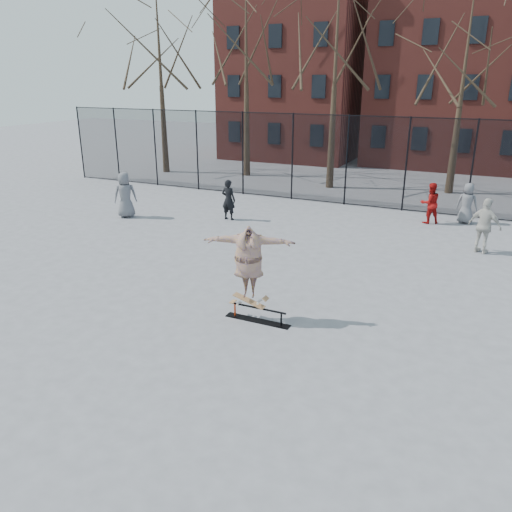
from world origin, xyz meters
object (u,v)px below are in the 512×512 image
at_px(bystander_grey, 125,195).
at_px(bystander_red, 430,203).
at_px(skater, 249,267).
at_px(skate_rail, 258,316).
at_px(bystander_white, 485,226).
at_px(bystander_black, 228,200).
at_px(bystander_extra, 467,203).
at_px(skateboard, 249,303).

relative_size(bystander_grey, bystander_red, 1.16).
bearing_deg(skater, skate_rail, -18.86).
xyz_separation_m(skater, bystander_white, (4.83, 7.65, -0.41)).
xyz_separation_m(skater, bystander_grey, (-8.76, 6.29, -0.39)).
bearing_deg(skater, bystander_grey, 125.46).
distance_m(bystander_red, bystander_white, 3.69).
height_order(skate_rail, bystander_white, bystander_white).
distance_m(skate_rail, bystander_black, 9.23).
xyz_separation_m(bystander_black, bystander_extra, (8.80, 3.55, -0.02)).
relative_size(bystander_red, bystander_white, 0.88).
relative_size(skater, bystander_black, 1.29).
relative_size(bystander_grey, bystander_white, 1.02).
distance_m(bystander_grey, bystander_black, 4.30).
bearing_deg(skateboard, bystander_grey, 144.32).
relative_size(skateboard, bystander_extra, 0.54).
bearing_deg(skateboard, skate_rail, -0.00).
bearing_deg(skate_rail, bystander_black, 122.49).
xyz_separation_m(bystander_black, bystander_red, (7.47, 2.94, -0.01)).
bearing_deg(bystander_white, bystander_extra, -55.22).
relative_size(skater, bystander_red, 1.31).
bearing_deg(bystander_white, bystander_black, 22.61).
distance_m(skater, bystander_extra, 12.04).
bearing_deg(bystander_white, skate_rail, 82.29).
distance_m(skate_rail, bystander_extra, 11.97).
xyz_separation_m(bystander_grey, bystander_black, (4.04, 1.48, -0.11)).
bearing_deg(skate_rail, bystander_extra, 71.18).
bearing_deg(skateboard, skater, 0.00).
bearing_deg(skate_rail, skateboard, 180.00).
distance_m(skate_rail, skater, 1.21).
bearing_deg(skate_rail, bystander_red, 76.72).
relative_size(skate_rail, bystander_grey, 0.87).
bearing_deg(bystander_red, bystander_black, -10.12).
xyz_separation_m(skate_rail, skateboard, (-0.23, 0.00, 0.27)).
relative_size(bystander_white, bystander_extra, 1.14).
xyz_separation_m(skateboard, bystander_black, (-4.72, 7.77, 0.41)).
bearing_deg(skateboard, bystander_extra, 70.16).
relative_size(skater, bystander_grey, 1.13).
height_order(bystander_grey, bystander_white, bystander_grey).
height_order(bystander_red, bystander_white, bystander_white).
bearing_deg(skateboard, bystander_black, 121.30).
bearing_deg(bystander_extra, bystander_white, 110.00).
distance_m(skate_rail, bystander_grey, 11.00).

